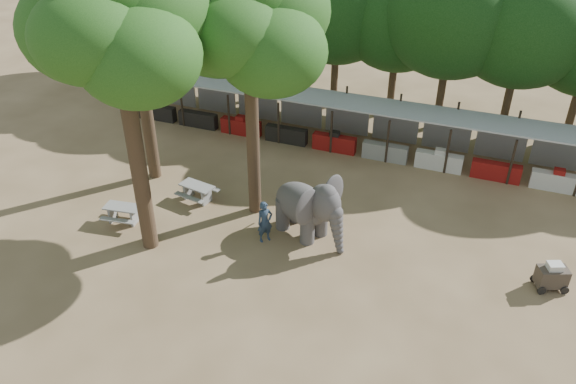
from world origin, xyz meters
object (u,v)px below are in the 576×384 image
(yard_tree_back, at_px, (247,21))
(cart_front, at_px, (552,276))
(yard_tree_center, at_px, (115,22))
(picnic_table_far, at_px, (197,190))
(elephant, at_px, (309,207))
(picnic_table_near, at_px, (123,212))
(yard_tree_left, at_px, (132,9))
(handler, at_px, (265,222))

(yard_tree_back, height_order, cart_front, yard_tree_back)
(yard_tree_center, bearing_deg, picnic_table_far, 85.70)
(yard_tree_center, distance_m, elephant, 10.27)
(elephant, xyz_separation_m, picnic_table_near, (-7.96, -2.04, -0.91))
(elephant, xyz_separation_m, picnic_table_far, (-5.79, 0.71, -0.91))
(picnic_table_near, bearing_deg, picnic_table_far, 43.50)
(elephant, bearing_deg, picnic_table_far, -163.24)
(elephant, relative_size, picnic_table_far, 2.07)
(yard_tree_left, relative_size, elephant, 2.87)
(picnic_table_near, bearing_deg, yard_tree_back, 24.55)
(picnic_table_near, xyz_separation_m, picnic_table_far, (2.17, 2.75, 0.01))
(yard_tree_center, relative_size, yard_tree_back, 1.06)
(yard_tree_back, relative_size, cart_front, 8.14)
(handler, relative_size, picnic_table_far, 1.01)
(yard_tree_left, relative_size, cart_front, 7.90)
(picnic_table_near, relative_size, picnic_table_far, 0.96)
(yard_tree_center, height_order, handler, yard_tree_center)
(yard_tree_left, distance_m, handler, 10.88)
(yard_tree_left, xyz_separation_m, yard_tree_back, (6.00, -1.00, 0.34))
(yard_tree_left, distance_m, picnic_table_near, 8.80)
(picnic_table_near, bearing_deg, yard_tree_center, -32.28)
(handler, height_order, cart_front, handler)
(yard_tree_left, relative_size, picnic_table_far, 5.96)
(handler, relative_size, cart_front, 1.34)
(handler, bearing_deg, picnic_table_near, 139.99)
(yard_tree_left, height_order, handler, yard_tree_left)
(yard_tree_left, distance_m, picnic_table_far, 8.46)
(elephant, bearing_deg, handler, -123.36)
(picnic_table_near, bearing_deg, handler, 0.83)
(yard_tree_back, bearing_deg, handler, -55.42)
(elephant, relative_size, handler, 2.05)
(yard_tree_center, xyz_separation_m, cart_front, (15.65, 3.03, -8.64))
(picnic_table_near, bearing_deg, yard_tree_left, 96.63)
(picnic_table_far, bearing_deg, yard_tree_center, -83.94)
(yard_tree_center, xyz_separation_m, handler, (4.47, 1.86, -8.27))
(yard_tree_center, xyz_separation_m, picnic_table_near, (-1.90, 0.85, -8.69))
(yard_tree_left, xyz_separation_m, yard_tree_center, (3.00, -5.00, 1.01))
(yard_tree_center, height_order, picnic_table_near, yard_tree_center)
(yard_tree_left, xyz_separation_m, picnic_table_far, (3.27, -1.40, -7.67))
(yard_tree_center, distance_m, handler, 9.59)
(handler, distance_m, picnic_table_near, 6.47)
(handler, xyz_separation_m, cart_front, (11.18, 1.17, -0.36))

